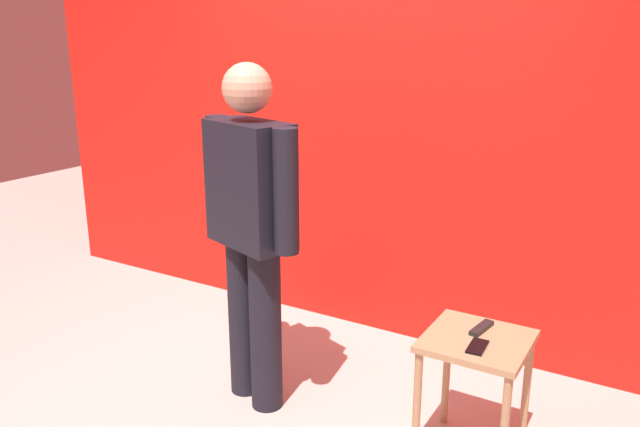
% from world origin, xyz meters
% --- Properties ---
extents(ground_plane, '(12.00, 12.00, 0.00)m').
position_xyz_m(ground_plane, '(0.00, 0.00, 0.00)').
color(ground_plane, '#B7B2A8').
extents(back_wall_red, '(5.29, 0.12, 2.64)m').
position_xyz_m(back_wall_red, '(0.00, 1.42, 1.32)').
color(back_wall_red, red).
rests_on(back_wall_red, ground_plane).
extents(standing_person, '(0.70, 0.38, 1.77)m').
position_xyz_m(standing_person, '(-0.03, 0.28, 0.99)').
color(standing_person, black).
rests_on(standing_person, ground_plane).
extents(side_table, '(0.45, 0.45, 0.60)m').
position_xyz_m(side_table, '(1.12, 0.38, 0.49)').
color(side_table, tan).
rests_on(side_table, ground_plane).
extents(cell_phone, '(0.08, 0.15, 0.01)m').
position_xyz_m(cell_phone, '(1.15, 0.29, 0.61)').
color(cell_phone, black).
rests_on(cell_phone, side_table).
extents(tv_remote, '(0.07, 0.17, 0.02)m').
position_xyz_m(tv_remote, '(1.11, 0.47, 0.61)').
color(tv_remote, black).
rests_on(tv_remote, side_table).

